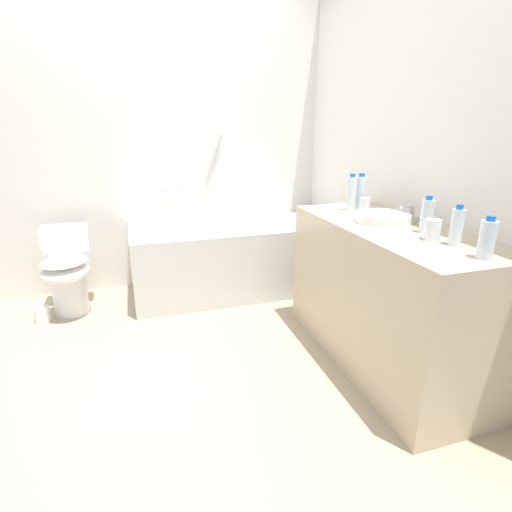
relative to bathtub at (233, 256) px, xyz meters
name	(u,v)px	position (x,y,z in m)	size (l,w,h in m)	color
ground_plane	(175,360)	(-0.62, -0.97, -0.31)	(4.02, 4.02, 0.00)	tan
wall_back_tiled	(147,143)	(-0.62, 0.41, 0.93)	(3.42, 0.10, 2.48)	silver
wall_right_mirror	(412,149)	(0.94, -0.97, 0.93)	(0.10, 3.07, 2.48)	silver
bathtub	(233,256)	(0.00, 0.00, 0.00)	(1.67, 0.72, 1.32)	silver
toilet	(67,270)	(-1.31, -0.04, 0.02)	(0.34, 0.52, 0.66)	white
vanity_counter	(386,296)	(0.60, -1.34, 0.11)	(0.59, 1.40, 0.85)	tan
sink_basin	(383,218)	(0.59, -1.24, 0.56)	(0.31, 0.31, 0.05)	white
sink_faucet	(411,214)	(0.78, -1.24, 0.57)	(0.10, 0.15, 0.09)	silver
water_bottle_0	(457,227)	(0.64, -1.73, 0.62)	(0.06, 0.06, 0.19)	silver
water_bottle_1	(360,192)	(0.66, -0.86, 0.65)	(0.07, 0.07, 0.24)	silver
water_bottle_2	(427,216)	(0.66, -1.50, 0.63)	(0.06, 0.06, 0.19)	silver
water_bottle_3	(351,193)	(0.58, -0.88, 0.65)	(0.06, 0.06, 0.24)	silver
water_bottle_4	(487,239)	(0.61, -1.93, 0.62)	(0.07, 0.07, 0.18)	silver
drinking_glass_0	(365,205)	(0.64, -0.96, 0.58)	(0.06, 0.06, 0.09)	white
drinking_glass_1	(432,230)	(0.60, -1.63, 0.59)	(0.08, 0.08, 0.10)	white
toilet_paper_roll	(42,314)	(-1.50, -0.17, -0.26)	(0.11, 0.11, 0.12)	white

